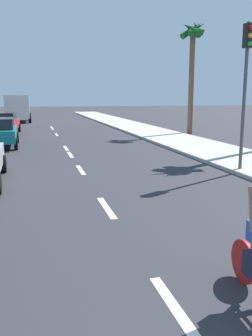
{
  "coord_description": "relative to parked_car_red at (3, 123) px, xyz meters",
  "views": [
    {
      "loc": [
        -1.71,
        0.34,
        2.74
      ],
      "look_at": [
        0.36,
        8.35,
        1.1
      ],
      "focal_mm": 39.0,
      "sensor_mm": 36.0,
      "label": 1
    }
  ],
  "objects": [
    {
      "name": "ground_plane",
      "position": [
        3.68,
        -8.3,
        -0.84
      ],
      "size": [
        160.0,
        160.0,
        0.0
      ],
      "primitive_type": "plane",
      "color": "#2D2D33"
    },
    {
      "name": "sidewalk_strip",
      "position": [
        10.66,
        -6.3,
        -0.77
      ],
      "size": [
        3.6,
        80.0,
        0.14
      ],
      "primitive_type": "cube",
      "color": "#B2ADA3",
      "rests_on": "ground"
    },
    {
      "name": "lane_stripe_1",
      "position": [
        3.68,
        -23.99,
        -0.84
      ],
      "size": [
        0.16,
        1.8,
        0.01
      ],
      "primitive_type": "cube",
      "color": "white",
      "rests_on": "ground"
    },
    {
      "name": "lane_stripe_2",
      "position": [
        3.68,
        -19.39,
        -0.84
      ],
      "size": [
        0.16,
        1.8,
        0.01
      ],
      "primitive_type": "cube",
      "color": "white",
      "rests_on": "ground"
    },
    {
      "name": "lane_stripe_3",
      "position": [
        3.68,
        -14.5,
        -0.84
      ],
      "size": [
        0.16,
        1.8,
        0.01
      ],
      "primitive_type": "cube",
      "color": "white",
      "rests_on": "ground"
    },
    {
      "name": "lane_stripe_4",
      "position": [
        3.68,
        -10.74,
        -0.84
      ],
      "size": [
        0.16,
        1.8,
        0.01
      ],
      "primitive_type": "cube",
      "color": "white",
      "rests_on": "ground"
    },
    {
      "name": "lane_stripe_5",
      "position": [
        3.68,
        -8.5,
        -0.84
      ],
      "size": [
        0.16,
        1.8,
        0.01
      ],
      "primitive_type": "cube",
      "color": "white",
      "rests_on": "ground"
    },
    {
      "name": "lane_stripe_6",
      "position": [
        3.68,
        -1.29,
        -0.84
      ],
      "size": [
        0.16,
        1.8,
        0.01
      ],
      "primitive_type": "cube",
      "color": "white",
      "rests_on": "ground"
    },
    {
      "name": "lane_stripe_7",
      "position": [
        3.68,
        3.69,
        -0.84
      ],
      "size": [
        0.16,
        1.8,
        0.01
      ],
      "primitive_type": "cube",
      "color": "white",
      "rests_on": "ground"
    },
    {
      "name": "lane_stripe_8",
      "position": [
        3.68,
        5.18,
        -0.84
      ],
      "size": [
        0.16,
        1.8,
        0.01
      ],
      "primitive_type": "cube",
      "color": "white",
      "rests_on": "ground"
    },
    {
      "name": "parked_car_red",
      "position": [
        0.0,
        0.0,
        0.0
      ],
      "size": [
        2.27,
        4.61,
        1.57
      ],
      "rotation": [
        0.0,
        0.0,
        -0.05
      ],
      "color": "red",
      "rests_on": "ground"
    },
    {
      "name": "delivery_truck",
      "position": [
        0.62,
        12.98,
        0.66
      ],
      "size": [
        2.69,
        6.24,
        2.8
      ],
      "rotation": [
        0.0,
        0.0,
        -0.0
      ],
      "color": "beige",
      "rests_on": "ground"
    },
    {
      "name": "palm_tree_far",
      "position": [
        13.11,
        -3.38,
        5.24
      ],
      "size": [
        1.88,
        1.91,
        7.99
      ],
      "color": "brown",
      "rests_on": "ground"
    },
    {
      "name": "traffic_signal",
      "position": [
        9.26,
        -16.38,
        2.77
      ],
      "size": [
        0.28,
        0.33,
        5.2
      ],
      "color": "#4C4C51",
      "rests_on": "ground"
    }
  ]
}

